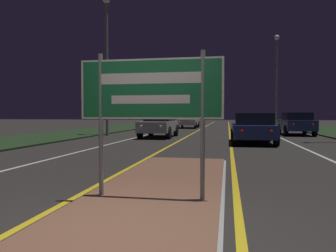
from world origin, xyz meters
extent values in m
plane|color=#282623|center=(0.00, 0.00, 0.00)|extent=(160.00, 160.00, 0.00)
cube|color=#999993|center=(0.00, 1.58, 0.03)|extent=(2.25, 9.33, 0.05)
cube|color=brown|center=(0.00, 1.58, 0.05)|extent=(2.13, 9.21, 0.10)
cube|color=#1E3319|center=(-9.50, 20.00, 0.04)|extent=(5.00, 100.00, 0.08)
cube|color=gold|center=(-1.31, 25.00, 0.00)|extent=(0.12, 70.00, 0.01)
cube|color=gold|center=(1.31, 25.00, 0.00)|extent=(0.12, 70.00, 0.01)
cube|color=silver|center=(-4.20, 25.00, 0.00)|extent=(0.12, 70.00, 0.01)
cube|color=silver|center=(4.20, 25.00, 0.00)|extent=(0.12, 70.00, 0.01)
cube|color=silver|center=(-7.20, 25.00, 0.00)|extent=(0.10, 70.00, 0.01)
cube|color=silver|center=(7.20, 25.00, 0.00)|extent=(0.10, 70.00, 0.01)
cylinder|color=gray|center=(-0.80, 1.58, 1.21)|extent=(0.07, 0.07, 2.22)
cylinder|color=gray|center=(0.80, 1.58, 1.21)|extent=(0.07, 0.07, 2.22)
cube|color=#19703D|center=(0.00, 1.58, 1.76)|extent=(2.21, 0.04, 0.91)
cube|color=white|center=(0.00, 1.56, 1.76)|extent=(2.21, 0.00, 0.91)
cube|color=#19703D|center=(0.00, 1.56, 1.76)|extent=(2.14, 0.01, 0.86)
cube|color=white|center=(0.00, 1.55, 1.92)|extent=(1.55, 0.01, 0.16)
cube|color=white|center=(0.00, 1.55, 1.60)|extent=(1.22, 0.01, 0.13)
cylinder|color=gray|center=(-6.50, 16.79, 4.28)|extent=(0.18, 0.18, 8.56)
cylinder|color=gray|center=(6.37, 34.17, 4.80)|extent=(0.18, 0.18, 9.60)
sphere|color=white|center=(6.37, 34.17, 9.76)|extent=(0.54, 0.54, 0.54)
cube|color=navy|center=(2.34, 12.79, 0.61)|extent=(1.89, 4.25, 0.59)
cube|color=black|center=(2.34, 12.53, 1.17)|extent=(1.67, 2.21, 0.53)
sphere|color=red|center=(1.75, 10.68, 0.68)|extent=(0.14, 0.14, 0.14)
sphere|color=red|center=(2.92, 10.68, 0.68)|extent=(0.14, 0.14, 0.14)
cylinder|color=black|center=(1.43, 14.10, 0.31)|extent=(0.22, 0.62, 0.62)
cylinder|color=black|center=(3.24, 14.10, 0.31)|extent=(0.22, 0.62, 0.62)
cylinder|color=black|center=(1.43, 11.47, 0.31)|extent=(0.22, 0.62, 0.62)
cylinder|color=black|center=(3.24, 11.47, 0.31)|extent=(0.22, 0.62, 0.62)
cube|color=navy|center=(5.67, 19.89, 0.67)|extent=(1.80, 4.33, 0.67)
cube|color=black|center=(5.67, 19.63, 1.25)|extent=(1.59, 2.25, 0.48)
sphere|color=red|center=(5.11, 17.74, 0.76)|extent=(0.14, 0.14, 0.14)
sphere|color=red|center=(6.23, 17.74, 0.76)|extent=(0.14, 0.14, 0.14)
cylinder|color=black|center=(4.81, 21.23, 0.34)|extent=(0.22, 0.67, 0.67)
cylinder|color=black|center=(6.53, 21.23, 0.34)|extent=(0.22, 0.67, 0.67)
cylinder|color=black|center=(4.81, 18.55, 0.34)|extent=(0.22, 0.67, 0.67)
cylinder|color=black|center=(6.53, 18.55, 0.34)|extent=(0.22, 0.67, 0.67)
cube|color=#B7B7BC|center=(-2.90, 15.92, 0.66)|extent=(1.73, 4.24, 0.61)
cube|color=black|center=(-2.90, 16.17, 1.17)|extent=(1.52, 2.20, 0.42)
sphere|color=white|center=(-3.43, 13.82, 0.74)|extent=(0.14, 0.14, 0.14)
sphere|color=white|center=(-2.36, 13.82, 0.74)|extent=(0.14, 0.14, 0.14)
cylinder|color=black|center=(-3.72, 14.61, 0.36)|extent=(0.22, 0.71, 0.71)
cylinder|color=black|center=(-2.07, 14.61, 0.36)|extent=(0.22, 0.71, 0.71)
cylinder|color=black|center=(-3.72, 17.23, 0.36)|extent=(0.22, 0.71, 0.71)
cylinder|color=black|center=(-2.07, 17.23, 0.36)|extent=(0.22, 0.71, 0.71)
cube|color=silver|center=(-2.74, 29.69, 0.62)|extent=(1.79, 4.64, 0.57)
cube|color=black|center=(-2.74, 29.97, 1.18)|extent=(1.57, 2.41, 0.54)
sphere|color=white|center=(-3.29, 27.39, 0.70)|extent=(0.14, 0.14, 0.14)
sphere|color=white|center=(-2.19, 27.39, 0.70)|extent=(0.14, 0.14, 0.14)
cylinder|color=black|center=(-3.59, 28.25, 0.34)|extent=(0.22, 0.68, 0.68)
cylinder|color=black|center=(-1.89, 28.25, 0.34)|extent=(0.22, 0.68, 0.68)
cylinder|color=black|center=(-3.59, 31.13, 0.34)|extent=(0.22, 0.68, 0.68)
cylinder|color=black|center=(-1.89, 31.13, 0.34)|extent=(0.22, 0.68, 0.68)
camera|label=1|loc=(1.16, -3.27, 1.37)|focal=35.00mm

